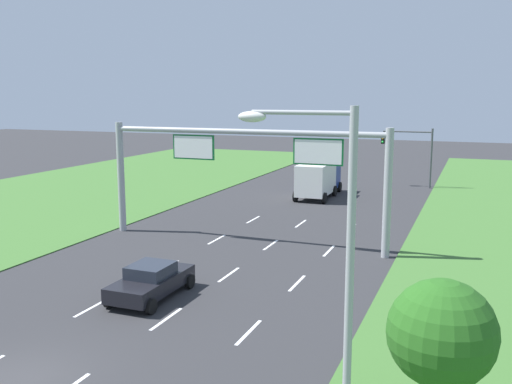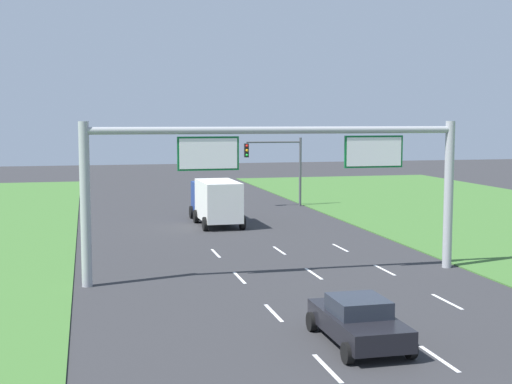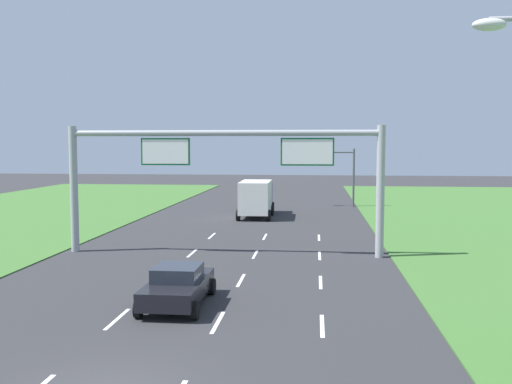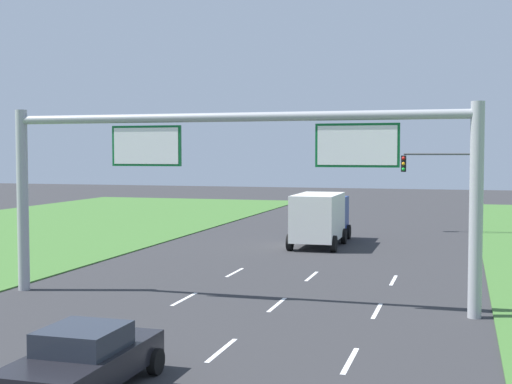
% 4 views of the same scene
% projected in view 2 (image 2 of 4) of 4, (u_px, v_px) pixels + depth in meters
% --- Properties ---
extents(car_near_red, '(2.23, 4.45, 1.50)m').
position_uv_depth(car_near_red, '(358.00, 321.00, 22.47)').
color(car_near_red, black).
rests_on(car_near_red, ground_plane).
extents(box_truck, '(2.76, 7.13, 3.01)m').
position_uv_depth(box_truck, '(216.00, 200.00, 48.12)').
color(box_truck, navy).
rests_on(box_truck, ground_plane).
extents(sign_gantry, '(17.24, 0.44, 7.00)m').
position_uv_depth(sign_gantry, '(281.00, 169.00, 31.77)').
color(sign_gantry, '#9EA0A5').
rests_on(sign_gantry, ground_plane).
extents(traffic_light_mast, '(4.76, 0.49, 5.60)m').
position_uv_depth(traffic_light_mast, '(277.00, 159.00, 57.49)').
color(traffic_light_mast, '#47494F').
rests_on(traffic_light_mast, ground_plane).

